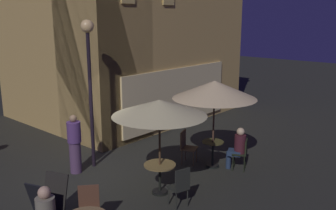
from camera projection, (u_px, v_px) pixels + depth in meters
ground_plane at (93, 176)px, 9.87m from camera, size 60.00×60.00×0.00m
cafe_building at (120, 32)px, 14.13m from camera, size 8.06×6.84×7.14m
street_lamp_near_corner at (89, 63)px, 9.88m from camera, size 0.35×0.35×4.08m
menu_sandwich_board at (49, 202)px, 7.46m from camera, size 0.82×0.75×1.00m
cafe_table_0 at (213, 150)px, 10.42m from camera, size 0.60×0.60×0.75m
cafe_table_1 at (160, 172)px, 8.82m from camera, size 0.76×0.76×0.74m
patio_umbrella_0 at (215, 90)px, 10.02m from camera, size 2.31×2.31×2.47m
patio_umbrella_1 at (159, 108)px, 8.46m from camera, size 2.21×2.21×2.31m
cafe_chair_0 at (186, 144)px, 10.66m from camera, size 0.56×0.56×0.96m
cafe_chair_1 at (243, 151)px, 10.16m from camera, size 0.51×0.51×0.88m
cafe_chair_2 at (180, 184)px, 8.14m from camera, size 0.47×0.47×0.94m
cafe_chair_4 at (89, 206)px, 7.21m from camera, size 0.57×0.57×0.95m
patron_seated_0 at (238, 146)px, 10.17m from camera, size 0.43×0.51×1.21m
patron_standing_3 at (75, 144)px, 9.95m from camera, size 0.36×0.36×1.62m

